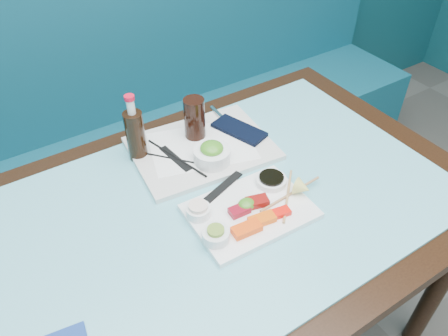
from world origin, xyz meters
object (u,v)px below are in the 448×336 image
serving_tray (202,148)px  dining_table (220,226)px  cola_glass (195,118)px  sashimi_plate (250,211)px  booth_bench (119,149)px  cola_bottle_body (136,136)px  seaweed_bowl (212,155)px

serving_tray → dining_table: bearing=-102.8°
cola_glass → sashimi_plate: bearing=-96.4°
booth_bench → serving_tray: (0.07, -0.62, 0.39)m
booth_bench → cola_bottle_body: 0.72m
dining_table → sashimi_plate: bearing=-58.5°
dining_table → serving_tray: (0.07, 0.22, 0.10)m
booth_bench → serving_tray: booth_bench is taller
booth_bench → serving_tray: 0.74m
cola_glass → cola_bottle_body: bearing=174.7°
booth_bench → cola_glass: 0.74m
dining_table → cola_glass: size_ratio=10.73×
cola_glass → cola_bottle_body: 0.18m
sashimi_plate → cola_glass: cola_glass is taller
sashimi_plate → cola_bottle_body: size_ratio=1.96×
booth_bench → dining_table: bearing=-90.0°
cola_glass → serving_tray: bearing=-100.3°
serving_tray → cola_glass: size_ratio=3.11×
dining_table → seaweed_bowl: bearing=66.2°
booth_bench → cola_glass: bearing=-81.7°
sashimi_plate → cola_bottle_body: 0.40m
sashimi_plate → serving_tray: bearing=86.4°
sashimi_plate → cola_glass: size_ratio=2.35×
booth_bench → sashimi_plate: bearing=-87.2°
booth_bench → cola_glass: booth_bench is taller
booth_bench → seaweed_bowl: 0.82m
sashimi_plate → seaweed_bowl: 0.22m
dining_table → booth_bench: bearing=90.0°
booth_bench → sashimi_plate: 0.99m
serving_tray → cola_bottle_body: bearing=163.1°
sashimi_plate → cola_bottle_body: cola_bottle_body is taller
dining_table → cola_glass: (0.08, 0.27, 0.17)m
sashimi_plate → cola_glass: 0.35m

